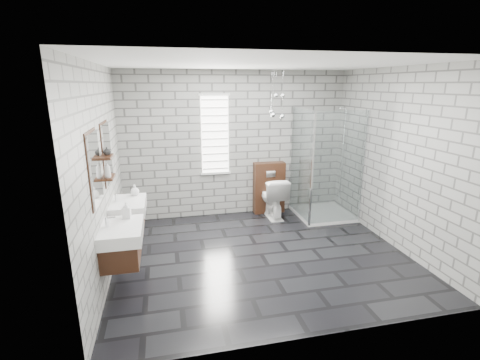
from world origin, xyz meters
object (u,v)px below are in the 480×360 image
object	(u,v)px
vanity_right	(126,207)
cistern_panel	(269,188)
vanity_left	(118,234)
toilet	(273,197)
shower_enclosure	(322,192)

from	to	relation	value
vanity_right	cistern_panel	size ratio (longest dim) A/B	1.57
vanity_left	cistern_panel	distance (m)	3.39
cistern_panel	toilet	world-z (taller)	cistern_panel
vanity_right	shower_enclosure	xyz separation A→B (m)	(3.41, 0.80, -0.25)
shower_enclosure	toilet	xyz separation A→B (m)	(-0.87, 0.27, -0.12)
vanity_left	toilet	bearing A→B (deg)	38.10
cistern_panel	toilet	distance (m)	0.27
toilet	vanity_right	bearing A→B (deg)	22.24
cistern_panel	vanity_right	bearing A→B (deg)	-152.53
cistern_panel	shower_enclosure	distance (m)	1.01
vanity_right	toilet	distance (m)	2.78
vanity_right	toilet	xyz separation A→B (m)	(2.54, 1.07, -0.37)
vanity_right	vanity_left	bearing A→B (deg)	-90.00
vanity_left	shower_enclosure	size ratio (longest dim) A/B	0.77
shower_enclosure	cistern_panel	bearing A→B (deg)	149.30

